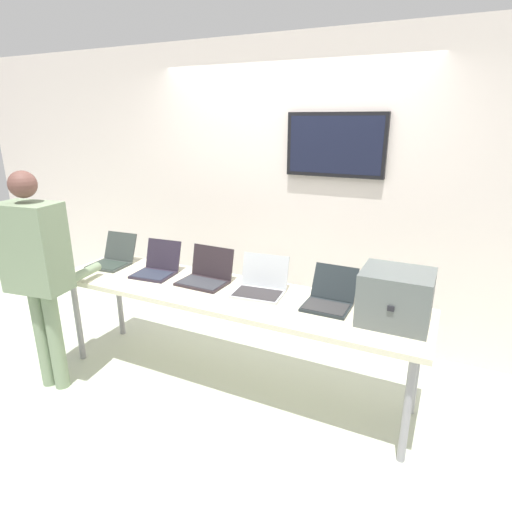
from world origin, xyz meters
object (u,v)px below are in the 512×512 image
workbench (228,298)px  person (37,263)px  laptop_station_3 (261,285)px  laptop_station_2 (206,275)px  equipment_box (396,297)px  laptop_station_1 (157,267)px  laptop_station_0 (113,258)px  laptop_station_4 (329,298)px

workbench → person: bearing=-153.3°
workbench → laptop_station_3: laptop_station_3 is taller
laptop_station_2 → equipment_box: bearing=-2.6°
equipment_box → laptop_station_1: size_ratio=1.19×
laptop_station_1 → person: 0.89m
equipment_box → laptop_station_0: 2.42m
laptop_station_2 → laptop_station_4: laptop_station_2 is taller
equipment_box → laptop_station_3: bearing=176.2°
workbench → laptop_station_1: 0.73m
equipment_box → person: person is taller
workbench → laptop_station_3: 0.27m
laptop_station_0 → equipment_box: bearing=-1.7°
equipment_box → laptop_station_4: 0.46m
equipment_box → laptop_station_1: 1.91m
laptop_station_0 → laptop_station_3: size_ratio=0.97×
workbench → laptop_station_4: (0.75, 0.09, 0.11)m
laptop_station_0 → laptop_station_2: (0.97, -0.01, 0.00)m
laptop_station_0 → laptop_station_2: size_ratio=1.00×
laptop_station_2 → person: 1.23m
laptop_station_0 → workbench: bearing=-4.6°
person → laptop_station_2: bearing=35.9°
laptop_station_0 → person: (-0.02, -0.72, 0.17)m
workbench → laptop_station_2: size_ratio=7.68×
laptop_station_1 → laptop_station_3: size_ratio=0.93×
laptop_station_4 → person: size_ratio=0.22×
workbench → laptop_station_4: bearing=7.1°
laptop_station_4 → workbench: bearing=-172.9°
laptop_station_2 → laptop_station_0: bearing=179.6°
workbench → laptop_station_0: size_ratio=7.68×
workbench → laptop_station_2: laptop_station_2 is taller
workbench → laptop_station_4: 0.77m
workbench → laptop_station_0: laptop_station_0 is taller
laptop_station_0 → laptop_station_3: laptop_station_3 is taller
laptop_station_2 → person: person is taller
equipment_box → laptop_station_3: (-0.96, 0.06, -0.11)m
laptop_station_1 → equipment_box: bearing=-1.5°
person → equipment_box: bearing=15.0°
laptop_station_2 → person: bearing=-144.1°
workbench → person: (-1.24, -0.62, 0.29)m
laptop_station_1 → laptop_station_4: laptop_station_1 is taller
laptop_station_4 → person: 2.12m
laptop_station_1 → person: (-0.52, -0.70, 0.17)m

